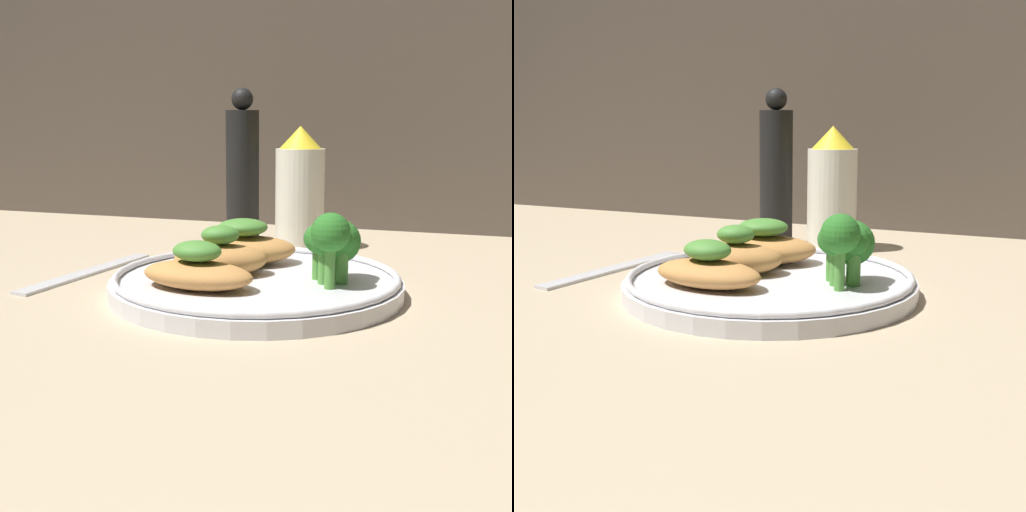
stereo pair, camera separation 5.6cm
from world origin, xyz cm
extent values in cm
cube|color=tan|center=(0.00, 0.00, -0.50)|extent=(180.00, 180.00, 1.00)
cylinder|color=silver|center=(0.00, 0.00, 0.70)|extent=(25.87, 25.87, 1.40)
torus|color=silver|center=(0.00, 0.00, 1.70)|extent=(25.27, 25.27, 0.60)
ellipsoid|color=#BC7F42|center=(-3.37, -5.03, 2.55)|extent=(10.17, 5.97, 2.30)
ellipsoid|color=#478433|center=(-3.37, -5.03, 4.56)|extent=(4.44, 3.66, 1.71)
ellipsoid|color=#BC7F42|center=(-3.39, -0.25, 2.82)|extent=(9.73, 8.06, 2.84)
ellipsoid|color=#478433|center=(-3.39, -0.25, 5.10)|extent=(4.24, 3.91, 1.71)
ellipsoid|color=#BC7F42|center=(-3.18, 5.19, 2.78)|extent=(12.01, 10.00, 2.76)
ellipsoid|color=#478433|center=(-3.18, 5.19, 5.01)|extent=(6.07, 5.60, 1.71)
cylinder|color=#4C8E38|center=(7.56, 0.56, 2.90)|extent=(1.07, 1.07, 3.01)
sphere|color=#286B23|center=(7.56, 0.56, 5.28)|extent=(2.48, 2.48, 2.48)
cylinder|color=#4C8E38|center=(7.01, 1.63, 2.46)|extent=(0.96, 0.96, 2.12)
sphere|color=#286B23|center=(7.01, 1.63, 4.86)|extent=(3.83, 3.83, 3.83)
cylinder|color=#4C8E38|center=(5.24, 1.44, 2.76)|extent=(0.99, 0.99, 2.72)
sphere|color=#286B23|center=(5.24, 1.44, 5.02)|extent=(2.58, 2.58, 2.58)
cylinder|color=#4C8E38|center=(6.15, 0.11, 2.83)|extent=(1.07, 1.07, 2.86)
sphere|color=#286B23|center=(6.15, 0.11, 5.18)|extent=(2.62, 2.62, 2.62)
cylinder|color=#4C8E38|center=(6.99, -1.52, 3.19)|extent=(0.87, 0.87, 3.57)
sphere|color=#286B23|center=(6.99, -1.52, 6.12)|extent=(3.27, 3.27, 3.27)
cylinder|color=silver|center=(-1.97, 21.47, 6.00)|extent=(5.84, 5.84, 12.00)
cone|color=yellow|center=(-1.97, 21.47, 13.32)|extent=(4.96, 4.96, 2.64)
cylinder|color=black|center=(-9.23, 21.47, 8.23)|extent=(4.04, 4.04, 16.45)
sphere|color=black|center=(-9.23, 21.47, 17.76)|extent=(2.62, 2.62, 2.62)
cube|color=silver|center=(-18.50, 1.68, 0.30)|extent=(3.64, 19.05, 0.60)
camera|label=1|loc=(18.22, -52.17, 14.69)|focal=45.00mm
camera|label=2|loc=(23.43, -50.04, 14.69)|focal=45.00mm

